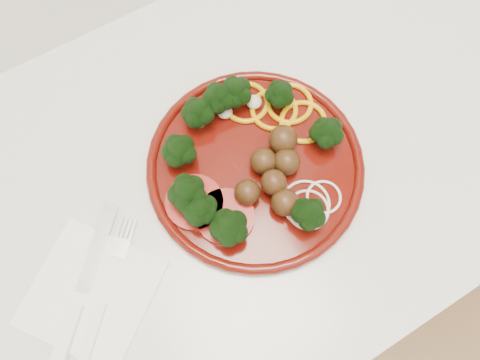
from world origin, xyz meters
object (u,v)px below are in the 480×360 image
napkin (92,292)px  knife (76,310)px  fork (97,318)px  plate (251,161)px

napkin → knife: size_ratio=0.86×
knife → fork: knife is taller
plate → napkin: (-0.26, -0.04, -0.02)m
plate → fork: 0.27m
napkin → knife: knife is taller
napkin → knife: bearing=-156.5°
knife → fork: size_ratio=1.12×
napkin → knife: 0.03m
plate → knife: plate is taller
plate → fork: plate is taller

